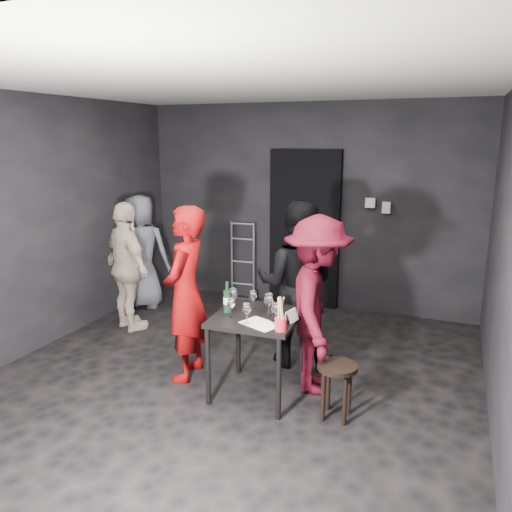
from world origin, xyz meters
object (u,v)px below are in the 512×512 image
at_px(stool, 337,376).
at_px(breadstick_cup, 281,315).
at_px(hand_truck, 242,286).
at_px(woman_black, 296,275).
at_px(bystander_grey, 141,251).
at_px(bystander_cream, 127,265).
at_px(tasting_table, 257,326).
at_px(server_red, 185,285).
at_px(wine_bottle, 227,301).
at_px(man_maroon, 317,299).

height_order(stool, breadstick_cup, breadstick_cup).
xyz_separation_m(stool, breadstick_cup, (-0.44, -0.14, 0.52)).
relative_size(hand_truck, breadstick_cup, 3.74).
distance_m(woman_black, bystander_grey, 2.61).
bearing_deg(stool, bystander_cream, 159.78).
distance_m(hand_truck, tasting_table, 2.69).
distance_m(tasting_table, server_red, 0.80).
distance_m(hand_truck, breadstick_cup, 3.10).
relative_size(tasting_table, woman_black, 0.41).
relative_size(tasting_table, bystander_grey, 0.48).
height_order(woman_black, wine_bottle, woman_black).
bearing_deg(hand_truck, server_red, -84.71).
relative_size(server_red, bystander_cream, 1.16).
height_order(hand_truck, woman_black, woman_black).
xyz_separation_m(server_red, bystander_grey, (-1.58, 1.57, -0.14)).
bearing_deg(tasting_table, wine_bottle, -174.25).
xyz_separation_m(hand_truck, server_red, (0.43, -2.29, 0.71)).
height_order(stool, bystander_cream, bystander_cream).
xyz_separation_m(hand_truck, tasting_table, (1.18, -2.38, 0.44)).
bearing_deg(stool, woman_black, 125.78).
xyz_separation_m(hand_truck, bystander_grey, (-1.15, -0.72, 0.57)).
relative_size(tasting_table, breadstick_cup, 2.52).
xyz_separation_m(tasting_table, woman_black, (0.12, 0.76, 0.27)).
height_order(tasting_table, woman_black, woman_black).
distance_m(hand_truck, woman_black, 2.20).
distance_m(hand_truck, stool, 3.16).
xyz_separation_m(man_maroon, bystander_cream, (-2.46, 0.59, -0.08)).
height_order(hand_truck, man_maroon, man_maroon).
bearing_deg(bystander_grey, man_maroon, 140.43).
distance_m(bystander_cream, bystander_grey, 0.83).
bearing_deg(stool, breadstick_cup, -162.21).
relative_size(bystander_grey, wine_bottle, 5.55).
height_order(woman_black, bystander_cream, woman_black).
relative_size(man_maroon, breadstick_cup, 5.78).
xyz_separation_m(man_maroon, bystander_grey, (-2.79, 1.35, -0.09)).
distance_m(man_maroon, bystander_cream, 2.53).
xyz_separation_m(hand_truck, bystander_cream, (-0.82, -1.48, 0.58)).
xyz_separation_m(server_red, woman_black, (0.87, 0.67, 0.01)).
relative_size(man_maroon, wine_bottle, 6.17).
relative_size(server_red, wine_bottle, 6.55).
relative_size(tasting_table, bystander_cream, 0.48).
height_order(server_red, breadstick_cup, server_red).
distance_m(server_red, woman_black, 1.10).
relative_size(woman_black, man_maroon, 1.07).
distance_m(hand_truck, bystander_cream, 1.79).
height_order(man_maroon, bystander_cream, man_maroon).
distance_m(stool, server_red, 1.61).
relative_size(wine_bottle, breadstick_cup, 0.94).
distance_m(tasting_table, man_maroon, 0.59).
distance_m(server_red, bystander_grey, 2.23).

